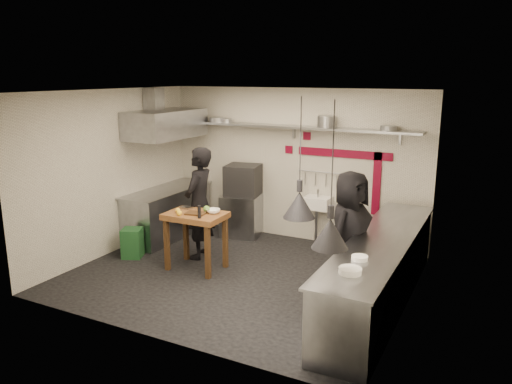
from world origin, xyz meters
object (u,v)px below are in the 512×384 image
at_px(chef_right, 349,234).
at_px(green_bin, 132,243).
at_px(oven_stand, 242,215).
at_px(combi_oven, 243,180).
at_px(prep_table, 196,241).
at_px(chef_left, 199,203).

bearing_deg(chef_right, green_bin, 105.94).
bearing_deg(oven_stand, combi_oven, -3.96).
distance_m(prep_table, chef_right, 2.46).
distance_m(combi_oven, prep_table, 1.93).
bearing_deg(green_bin, chef_right, 4.31).
relative_size(chef_left, chef_right, 1.06).
distance_m(oven_stand, combi_oven, 0.69).
bearing_deg(prep_table, chef_right, 3.47).
distance_m(oven_stand, green_bin, 2.17).
bearing_deg(oven_stand, prep_table, -95.05).
relative_size(oven_stand, combi_oven, 1.31).
relative_size(combi_oven, prep_table, 0.66).
bearing_deg(combi_oven, prep_table, -96.11).
xyz_separation_m(chef_left, chef_right, (2.66, -0.27, -0.05)).
relative_size(combi_oven, green_bin, 1.22).
height_order(combi_oven, green_bin, combi_oven).
xyz_separation_m(green_bin, chef_right, (3.67, 0.28, 0.63)).
bearing_deg(green_bin, combi_oven, 59.33).
bearing_deg(combi_oven, green_bin, -131.16).
relative_size(green_bin, chef_right, 0.28).
distance_m(prep_table, chef_left, 0.72).
bearing_deg(chef_right, oven_stand, 69.88).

